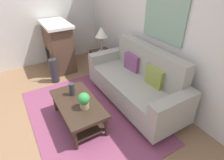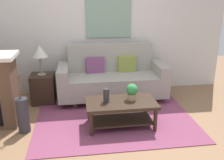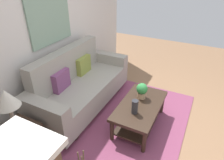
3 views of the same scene
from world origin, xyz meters
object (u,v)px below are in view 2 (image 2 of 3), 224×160
throw_pillow_plum (95,65)px  throw_pillow_olive (127,64)px  coffee_table (121,108)px  table_lamp (40,52)px  floor_vase (23,115)px  side_table (43,88)px  framed_painting (109,17)px  potted_plant_tabletop (132,91)px  couch (112,78)px  tabletop_vase (106,95)px

throw_pillow_plum → throw_pillow_olive: (0.65, 0.00, 0.00)m
coffee_table → table_lamp: 1.89m
coffee_table → floor_vase: 1.51m
throw_pillow_olive → side_table: throw_pillow_olive is taller
throw_pillow_olive → floor_vase: bearing=-145.9°
throw_pillow_plum → side_table: 1.11m
table_lamp → framed_painting: (1.35, 0.47, 0.57)m
floor_vase → framed_painting: (1.52, 1.59, 1.29)m
potted_plant_tabletop → throw_pillow_olive: bearing=82.5°
couch → side_table: 1.36m
couch → throw_pillow_plum: bearing=158.6°
throw_pillow_olive → floor_vase: (-1.85, -1.25, -0.40)m
couch → side_table: (-1.35, -0.00, -0.15)m
framed_painting → coffee_table: bearing=-90.6°
throw_pillow_olive → table_lamp: size_ratio=0.63×
throw_pillow_plum → side_table: throw_pillow_plum is taller
coffee_table → floor_vase: bearing=178.8°
couch → framed_painting: (0.00, 0.47, 1.14)m
side_table → floor_vase: side_table is taller
tabletop_vase → potted_plant_tabletop: bearing=5.6°
couch → coffee_table: bearing=-90.9°
coffee_table → table_lamp: size_ratio=1.93×
throw_pillow_plum → side_table: (-1.03, -0.13, -0.40)m
tabletop_vase → coffee_table: bearing=-2.2°
throw_pillow_olive → potted_plant_tabletop: 1.25m
throw_pillow_plum → tabletop_vase: size_ratio=1.65×
tabletop_vase → potted_plant_tabletop: 0.41m
tabletop_vase → side_table: size_ratio=0.39×
throw_pillow_olive → potted_plant_tabletop: size_ratio=1.37×
potted_plant_tabletop → floor_vase: (-1.68, -0.02, -0.29)m
tabletop_vase → framed_painting: bearing=81.2°
potted_plant_tabletop → side_table: size_ratio=0.47×
floor_vase → framed_painting: framed_painting is taller
throw_pillow_plum → side_table: size_ratio=0.64×
couch → tabletop_vase: bearing=-102.3°
side_table → framed_painting: 1.92m
table_lamp → throw_pillow_olive: bearing=4.3°
coffee_table → potted_plant_tabletop: (0.18, 0.05, 0.26)m
throw_pillow_olive → potted_plant_tabletop: bearing=-97.5°
throw_pillow_plum → table_lamp: 1.08m
side_table → tabletop_vase: bearing=-46.2°
throw_pillow_plum → framed_painting: framed_painting is taller
tabletop_vase → table_lamp: bearing=133.8°
throw_pillow_plum → side_table: bearing=-172.9°
side_table → floor_vase: 1.14m
side_table → couch: bearing=0.0°
couch → table_lamp: size_ratio=3.69×
throw_pillow_olive → side_table: 1.73m
throw_pillow_olive → table_lamp: bearing=-175.7°
potted_plant_tabletop → framed_painting: 1.87m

